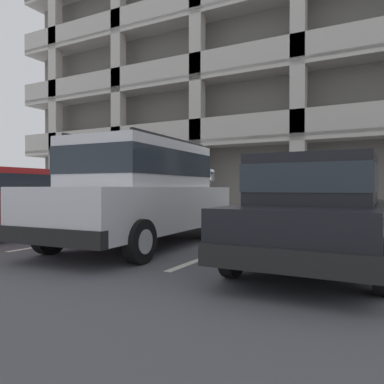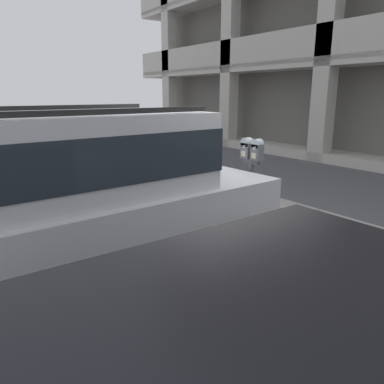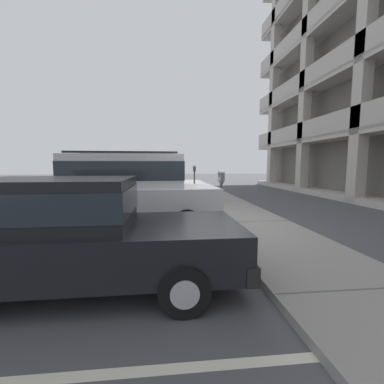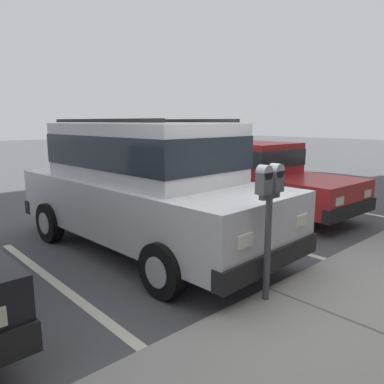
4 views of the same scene
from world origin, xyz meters
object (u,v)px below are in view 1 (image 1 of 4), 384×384
(red_sedan, at_px, (6,201))
(dark_hatchback, at_px, (318,208))
(silver_suv, at_px, (142,189))
(parking_garage, at_px, (320,65))
(parking_meter_near, at_px, (207,184))
(parking_meter_far, at_px, (29,183))

(red_sedan, xyz_separation_m, dark_hatchback, (6.64, 0.21, 0.00))
(silver_suv, relative_size, red_sedan, 1.07)
(dark_hatchback, bearing_deg, parking_garage, 98.76)
(red_sedan, bearing_deg, parking_meter_near, 41.43)
(parking_meter_near, bearing_deg, parking_garage, 86.55)
(silver_suv, distance_m, parking_garage, 15.99)
(red_sedan, distance_m, parking_meter_far, 4.26)
(red_sedan, distance_m, parking_meter_near, 4.63)
(parking_garage, bearing_deg, parking_meter_far, -121.00)
(red_sedan, height_order, dark_hatchback, same)
(parking_meter_far, bearing_deg, dark_hatchback, -16.11)
(silver_suv, height_order, parking_meter_near, silver_suv)
(red_sedan, xyz_separation_m, parking_garage, (4.27, 15.09, 6.71))
(silver_suv, relative_size, dark_hatchback, 1.08)
(silver_suv, bearing_deg, dark_hatchback, -7.19)
(red_sedan, distance_m, dark_hatchback, 6.64)
(silver_suv, xyz_separation_m, dark_hatchback, (3.30, -0.27, -0.27))
(parking_meter_near, height_order, parking_garage, parking_garage)
(dark_hatchback, relative_size, parking_meter_far, 2.90)
(silver_suv, distance_m, red_sedan, 3.38)
(silver_suv, bearing_deg, parking_meter_far, 155.87)
(parking_meter_near, distance_m, parking_garage, 13.69)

